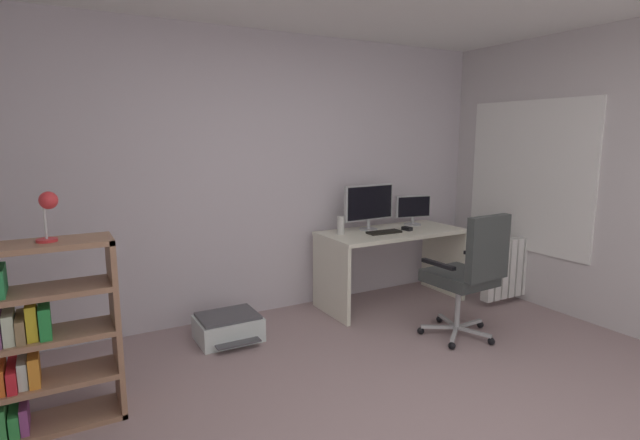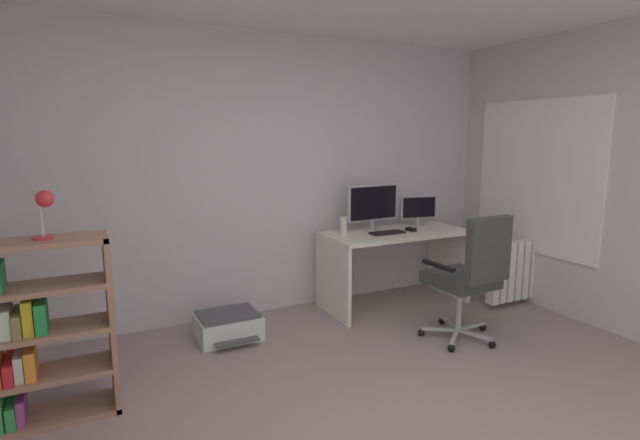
{
  "view_description": "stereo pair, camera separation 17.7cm",
  "coord_description": "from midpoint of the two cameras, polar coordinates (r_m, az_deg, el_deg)",
  "views": [
    {
      "loc": [
        -1.67,
        -1.76,
        1.68
      ],
      "look_at": [
        0.28,
        1.72,
        0.98
      ],
      "focal_mm": 27.36,
      "sensor_mm": 36.0,
      "label": 1
    },
    {
      "loc": [
        -1.51,
        -1.84,
        1.68
      ],
      "look_at": [
        0.28,
        1.72,
        0.98
      ],
      "focal_mm": 27.36,
      "sensor_mm": 36.0,
      "label": 2
    }
  ],
  "objects": [
    {
      "name": "desk",
      "position": [
        4.9,
        7.32,
        -3.54
      ],
      "size": [
        1.44,
        0.67,
        0.75
      ],
      "color": "white",
      "rests_on": "ground"
    },
    {
      "name": "window_pane",
      "position": [
        5.26,
        22.35,
        4.73
      ],
      "size": [
        0.01,
        1.34,
        1.41
      ],
      "primitive_type": "cube",
      "color": "white"
    },
    {
      "name": "window_frame",
      "position": [
        5.25,
        22.3,
        4.73
      ],
      "size": [
        0.02,
        1.42,
        1.49
      ],
      "primitive_type": "cube",
      "color": "white"
    },
    {
      "name": "desk_lamp",
      "position": [
        3.11,
        -30.65,
        1.25
      ],
      "size": [
        0.13,
        0.11,
        0.28
      ],
      "color": "red",
      "rests_on": "bookshelf"
    },
    {
      "name": "radiator",
      "position": [
        5.33,
        21.07,
        -5.12
      ],
      "size": [
        0.88,
        0.1,
        0.6
      ],
      "color": "white",
      "rests_on": "ground"
    },
    {
      "name": "desktop_speaker",
      "position": [
        4.62,
        1.35,
        -0.65
      ],
      "size": [
        0.07,
        0.07,
        0.17
      ],
      "primitive_type": "cylinder",
      "color": "silver",
      "rests_on": "desk"
    },
    {
      "name": "monitor_secondary",
      "position": [
        5.16,
        9.88,
        1.33
      ],
      "size": [
        0.39,
        0.18,
        0.31
      ],
      "color": "#B2B5B7",
      "rests_on": "desk"
    },
    {
      "name": "computer_mouse",
      "position": [
        4.89,
        9.13,
        -1.01
      ],
      "size": [
        0.08,
        0.11,
        0.03
      ],
      "primitive_type": "cube",
      "rotation": [
        0.0,
        0.0,
        0.17
      ],
      "color": "black",
      "rests_on": "desk"
    },
    {
      "name": "wall_back",
      "position": [
        4.59,
        -8.88,
        5.05
      ],
      "size": [
        5.04,
        0.1,
        2.6
      ],
      "primitive_type": "cube",
      "color": "silver",
      "rests_on": "ground"
    },
    {
      "name": "monitor_main",
      "position": [
        4.82,
        4.71,
        1.89
      ],
      "size": [
        0.58,
        0.18,
        0.45
      ],
      "color": "#B2B5B7",
      "rests_on": "desk"
    },
    {
      "name": "bookshelf",
      "position": [
        3.3,
        -32.35,
        -12.04
      ],
      "size": [
        0.79,
        0.31,
        1.1
      ],
      "color": "#9B7054",
      "rests_on": "ground"
    },
    {
      "name": "printer",
      "position": [
        4.22,
        -11.88,
        -12.18
      ],
      "size": [
        0.51,
        0.48,
        0.22
      ],
      "color": "silver",
      "rests_on": "ground"
    },
    {
      "name": "keyboard",
      "position": [
        4.72,
        6.44,
        -1.42
      ],
      "size": [
        0.34,
        0.14,
        0.02
      ],
      "primitive_type": "cube",
      "rotation": [
        0.0,
        0.0,
        -0.02
      ],
      "color": "black",
      "rests_on": "desk"
    },
    {
      "name": "office_chair",
      "position": [
        4.13,
        15.87,
        -5.7
      ],
      "size": [
        0.61,
        0.64,
        1.07
      ],
      "color": "#B7BABC",
      "rests_on": "ground"
    }
  ]
}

